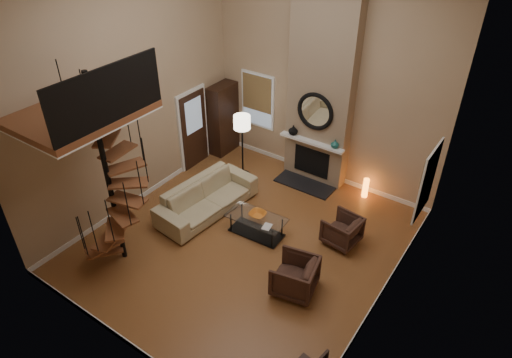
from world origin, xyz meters
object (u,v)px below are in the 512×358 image
Objects in this scene: armchair_near at (344,231)px; accent_lamp at (365,188)px; hutch at (224,120)px; sofa at (207,197)px; floor_lamp at (242,127)px; coffee_table at (256,223)px; armchair_far at (298,277)px.

accent_lamp is (-0.33, 1.88, -0.10)m from armchair_near.
sofa is at bearing -60.28° from hutch.
floor_lamp is at bearing -162.73° from accent_lamp.
armchair_near is 0.54× the size of coffee_table.
armchair_far is at bearing -39.35° from floor_lamp.
sofa is 1.98m from floor_lamp.
hutch is at bearing 147.22° from floor_lamp.
floor_lamp is at bearing 12.86° from sofa.
hutch reaches higher than armchair_near.
armchair_far is 4.26m from floor_lamp.
accent_lamp is (4.21, 0.16, -0.70)m from hutch.
hutch is 0.81× the size of sofa.
sofa is 3.13× the size of armchair_far.
sofa is at bearing -118.85° from armchair_far.
accent_lamp is (-0.19, 3.55, -0.10)m from armchair_far.
hutch is at bearing -104.09° from armchair_near.
armchair_near is at bearing 24.02° from coffee_table.
armchair_far is at bearing -37.67° from hutch.
hutch is 5.58m from armchair_far.
accent_lamp is at bearing -40.95° from sofa.
armchair_far is 1.83m from coffee_table.
armchair_near is 1.89m from coffee_table.
coffee_table is at bearing -59.37° from armchair_near.
armchair_near is 1.91m from accent_lamp.
armchair_near is (4.54, -1.71, -0.60)m from hutch.
sofa is (1.41, -2.46, -0.55)m from hutch.
hutch is at bearing -139.25° from armchair_far.
hutch reaches higher than accent_lamp.
armchair_near is at bearing -80.13° from accent_lamp.
armchair_near is 0.41× the size of floor_lamp.
coffee_table is 2.99m from accent_lamp.
accent_lamp reaches higher than coffee_table.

